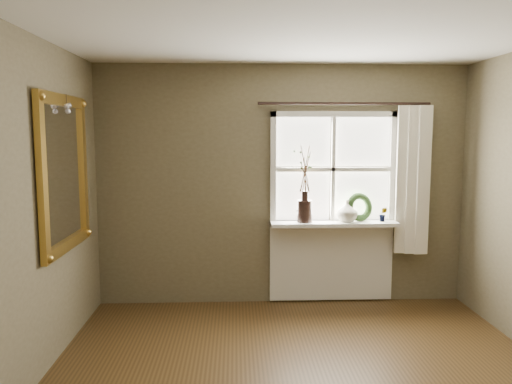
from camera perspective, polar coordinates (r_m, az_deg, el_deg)
The scene contains 13 objects.
ceiling at distance 3.25m, azimuth 7.09°, elevation 19.64°, with size 4.50×4.50×0.00m, color silver.
wall_back at distance 5.48m, azimuth 2.95°, elevation 0.78°, with size 4.00×0.10×2.60m, color brown.
window_frame at distance 5.47m, azimuth 8.78°, elevation 2.59°, with size 1.36×0.06×1.24m.
window_sill at distance 5.44m, azimuth 8.89°, elevation -3.59°, with size 1.36×0.26×0.04m, color white.
window_apron at distance 5.64m, azimuth 8.58°, elevation -7.79°, with size 1.36×0.04×0.88m, color white.
dark_jug at distance 5.37m, azimuth 5.58°, elevation -2.19°, with size 0.16×0.16×0.24m, color black.
cream_vase at distance 5.45m, azimuth 10.39°, elevation -2.14°, with size 0.23×0.23×0.24m, color beige.
wreath at distance 5.52m, azimuth 11.73°, elevation -2.04°, with size 0.32×0.32×0.08m, color #253F1C.
potted_plant_left at distance 5.36m, azimuth 4.98°, elevation -2.68°, with size 0.08×0.05×0.15m, color #253F1C.
potted_plant_right at distance 5.55m, azimuth 14.33°, elevation -2.48°, with size 0.09×0.07×0.16m, color #253F1C.
curtain at distance 5.61m, azimuth 17.40°, elevation 1.29°, with size 0.36×0.12×1.59m, color white.
curtain_rod at distance 5.43m, azimuth 10.08°, elevation 9.93°, with size 0.03×0.03×1.84m, color black.
gilt_mirror at distance 4.55m, azimuth -21.05°, elevation 2.05°, with size 0.10×1.11×1.33m.
Camera 1 is at (-0.51, -3.13, 1.88)m, focal length 35.00 mm.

